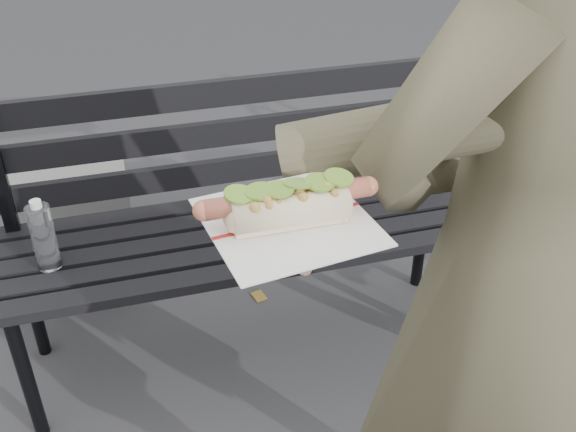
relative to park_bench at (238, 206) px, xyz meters
name	(u,v)px	position (x,y,z in m)	size (l,w,h in m)	color
park_bench	(238,206)	(0.00, 0.00, 0.00)	(1.50, 0.44, 0.88)	black
person	(516,277)	(0.29, -0.94, 0.39)	(0.66, 0.44, 1.82)	#4E4B34
held_hotdog	(423,145)	(0.07, -0.97, 0.68)	(0.64, 0.31, 0.20)	#4E4B34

